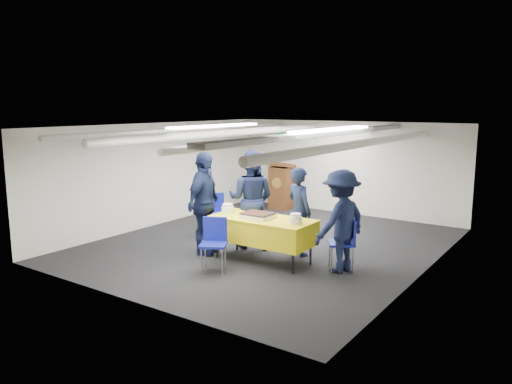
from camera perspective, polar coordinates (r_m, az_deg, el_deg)
ground at (r=9.83m, az=1.47°, el=-5.97°), size 7.00×7.00×0.00m
room_shell at (r=9.79m, az=3.29°, el=4.75°), size 6.00×7.00×2.30m
serving_table at (r=8.65m, az=0.78°, el=-4.34°), size 1.81×0.83×0.77m
sheet_cake at (r=8.60m, az=0.17°, el=-2.68°), size 0.53×0.42×0.09m
plate_stack_left at (r=8.97m, az=-3.26°, el=-1.94°), size 0.22×0.22×0.17m
plate_stack_right at (r=8.20m, az=4.54°, el=-3.09°), size 0.21×0.21×0.17m
podium at (r=13.05m, az=2.92°, el=0.75°), size 0.62×0.53×1.25m
chair_near at (r=8.24m, az=-4.81°, el=-5.30°), size 0.57×0.57×0.87m
chair_right at (r=8.35m, az=10.30°, el=-5.23°), size 0.58×0.58×0.87m
chair_left at (r=10.47m, az=-4.73°, el=-2.01°), size 0.59×0.59×0.87m
sailor_a at (r=9.01m, az=4.97°, el=-2.22°), size 0.69×0.59×1.60m
sailor_b at (r=9.44m, az=-0.58°, el=-0.83°), size 1.09×0.96×1.86m
sailor_c at (r=9.06m, az=-5.98°, el=-1.30°), size 0.73×1.18×1.87m
sailor_d at (r=8.18m, az=9.66°, el=-3.30°), size 0.86×1.20×1.68m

